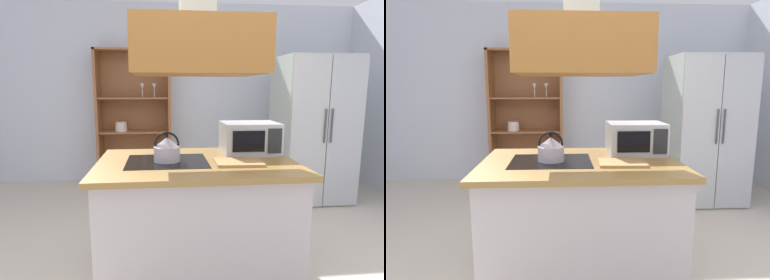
% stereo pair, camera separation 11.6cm
% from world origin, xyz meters
% --- Properties ---
extents(wall_back, '(6.00, 0.12, 2.70)m').
position_xyz_m(wall_back, '(0.00, 3.00, 1.35)').
color(wall_back, silver).
rests_on(wall_back, ground).
extents(kitchen_island, '(1.48, 1.00, 0.90)m').
position_xyz_m(kitchen_island, '(0.16, 0.34, 0.45)').
color(kitchen_island, '#B9AFB0').
rests_on(kitchen_island, ground).
extents(range_hood, '(0.90, 0.70, 1.16)m').
position_xyz_m(range_hood, '(0.16, 0.34, 1.82)').
color(range_hood, '#9E622A').
extents(refrigerator, '(0.90, 0.78, 1.83)m').
position_xyz_m(refrigerator, '(1.83, 1.86, 0.92)').
color(refrigerator, '#B2C2B6').
rests_on(refrigerator, ground).
extents(dish_cabinet, '(1.08, 0.40, 1.99)m').
position_xyz_m(dish_cabinet, '(-0.50, 2.78, 0.88)').
color(dish_cabinet, '#935B35').
rests_on(dish_cabinet, ground).
extents(kettle, '(0.20, 0.20, 0.22)m').
position_xyz_m(kettle, '(-0.06, 0.34, 0.99)').
color(kettle, '#BBB1C3').
rests_on(kettle, kitchen_island).
extents(cutting_board, '(0.35, 0.26, 0.02)m').
position_xyz_m(cutting_board, '(0.46, 0.23, 0.91)').
color(cutting_board, tan).
rests_on(cutting_board, kitchen_island).
extents(microwave, '(0.46, 0.35, 0.26)m').
position_xyz_m(microwave, '(0.64, 0.57, 1.03)').
color(microwave, '#B7BABF').
rests_on(microwave, kitchen_island).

